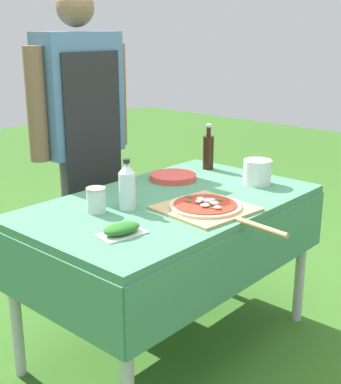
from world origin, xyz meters
TOP-DOWN VIEW (x-y plane):
  - ground_plane at (0.00, 0.00)m, footprint 12.00×12.00m
  - prep_table at (0.00, 0.00)m, footprint 1.42×0.86m
  - person_cook at (0.08, 0.73)m, footprint 0.65×0.22m
  - pizza_on_peel at (0.00, -0.22)m, footprint 0.41×0.64m
  - oil_bottle at (0.57, 0.22)m, footprint 0.06×0.06m
  - water_bottle at (-0.22, 0.06)m, footprint 0.07×0.07m
  - herb_container at (-0.45, -0.15)m, footprint 0.20×0.14m
  - mixing_tub at (0.50, -0.15)m, footprint 0.14×0.14m
  - plate_stack at (0.27, 0.22)m, footprint 0.25×0.25m
  - sauce_jar at (-0.34, 0.13)m, footprint 0.09×0.09m

SIDE VIEW (x-z plane):
  - ground_plane at x=0.00m, z-range 0.00..0.00m
  - prep_table at x=0.00m, z-range 0.29..1.06m
  - pizza_on_peel at x=0.00m, z-range 0.76..0.81m
  - plate_stack at x=0.27m, z-range 0.77..0.80m
  - herb_container at x=-0.45m, z-range 0.77..0.82m
  - sauce_jar at x=-0.34m, z-range 0.76..0.88m
  - mixing_tub at x=0.50m, z-range 0.77..0.90m
  - oil_bottle at x=0.57m, z-range 0.74..1.00m
  - water_bottle at x=-0.22m, z-range 0.76..0.99m
  - person_cook at x=0.08m, z-range 0.16..1.90m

